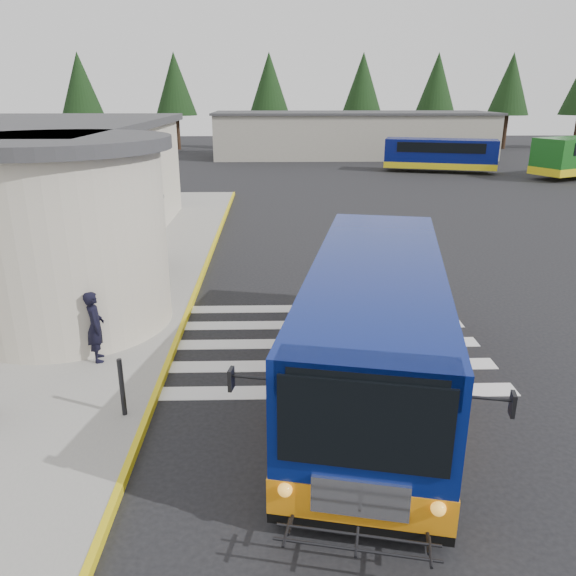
{
  "coord_description": "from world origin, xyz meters",
  "views": [
    {
      "loc": [
        -1.59,
        -13.58,
        5.96
      ],
      "look_at": [
        -1.26,
        -0.5,
        1.38
      ],
      "focal_mm": 35.0,
      "sensor_mm": 36.0,
      "label": 1
    }
  ],
  "objects_px": {
    "transit_bus": "(374,331)",
    "bollard": "(122,387)",
    "pedestrian_a": "(95,326)",
    "far_bus_a": "(440,154)"
  },
  "relations": [
    {
      "from": "pedestrian_a",
      "to": "far_bus_a",
      "type": "bearing_deg",
      "value": -46.03
    },
    {
      "from": "pedestrian_a",
      "to": "bollard",
      "type": "bearing_deg",
      "value": -172.06
    },
    {
      "from": "transit_bus",
      "to": "pedestrian_a",
      "type": "bearing_deg",
      "value": -179.4
    },
    {
      "from": "transit_bus",
      "to": "bollard",
      "type": "bearing_deg",
      "value": -155.17
    },
    {
      "from": "transit_bus",
      "to": "far_bus_a",
      "type": "height_order",
      "value": "transit_bus"
    },
    {
      "from": "bollard",
      "to": "far_bus_a",
      "type": "bearing_deg",
      "value": 65.63
    },
    {
      "from": "pedestrian_a",
      "to": "bollard",
      "type": "xyz_separation_m",
      "value": [
        1.17,
        -2.34,
        -0.25
      ]
    },
    {
      "from": "bollard",
      "to": "far_bus_a",
      "type": "relative_size",
      "value": 0.13
    },
    {
      "from": "transit_bus",
      "to": "bollard",
      "type": "distance_m",
      "value": 5.08
    },
    {
      "from": "far_bus_a",
      "to": "pedestrian_a",
      "type": "bearing_deg",
      "value": 168.48
    }
  ]
}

